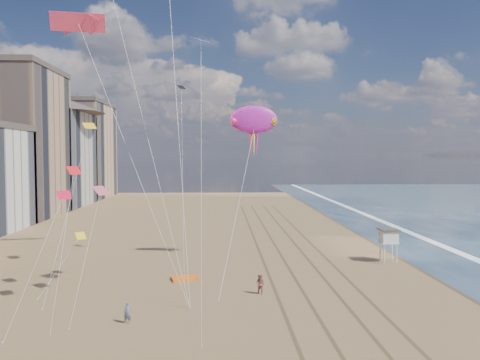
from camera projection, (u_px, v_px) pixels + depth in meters
name	position (u px, v px, depth m)	size (l,w,h in m)	color
wet_sand	(412.00, 246.00, 61.10)	(260.00, 260.00, 0.00)	#42301E
foam	(443.00, 246.00, 61.27)	(260.00, 260.00, 0.00)	white
tracks	(300.00, 266.00, 50.46)	(7.68, 120.00, 0.01)	brown
lifeguard_stand	(388.00, 237.00, 52.03)	(2.06, 2.06, 3.72)	white
grounded_kite	(185.00, 278.00, 44.77)	(2.49, 1.58, 0.28)	orange
show_kite	(254.00, 120.00, 50.99)	(4.80, 7.27, 20.30)	#B71C9F
kite_flyer_a	(128.00, 313.00, 33.03)	(0.57, 0.38, 1.57)	slate
kite_flyer_b	(260.00, 284.00, 39.97)	(0.84, 0.65, 1.73)	#965A4C
small_kites	(115.00, 143.00, 40.80)	(14.08, 18.04, 17.11)	red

